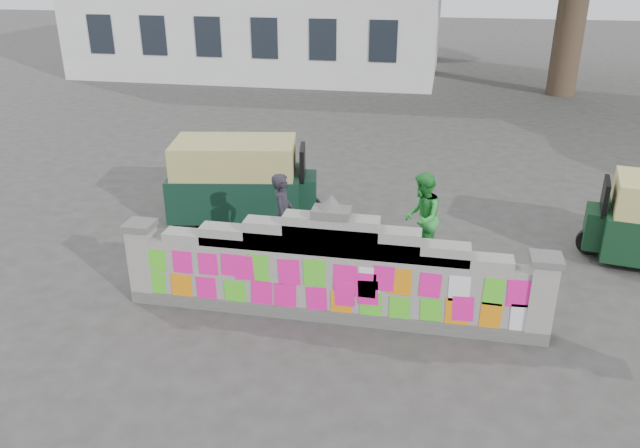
# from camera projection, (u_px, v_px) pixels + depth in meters

# --- Properties ---
(ground) EXTENTS (100.00, 100.00, 0.00)m
(ground) POSITION_uv_depth(u_px,v_px,m) (330.00, 316.00, 9.63)
(ground) COLOR #383533
(ground) RESTS_ON ground
(parapet_wall) EXTENTS (6.48, 0.44, 2.01)m
(parapet_wall) POSITION_uv_depth(u_px,v_px,m) (331.00, 274.00, 9.33)
(parapet_wall) COLOR #4C4C49
(parapet_wall) RESTS_ON ground
(cyclist_bike) EXTENTS (1.75, 0.75, 0.89)m
(cyclist_bike) POSITION_uv_depth(u_px,v_px,m) (284.00, 245.00, 10.95)
(cyclist_bike) COLOR black
(cyclist_bike) RESTS_ON ground
(cyclist_rider) EXTENTS (0.41, 0.58, 1.51)m
(cyclist_rider) POSITION_uv_depth(u_px,v_px,m) (283.00, 229.00, 10.83)
(cyclist_rider) COLOR #222029
(cyclist_rider) RESTS_ON ground
(pedestrian) EXTENTS (0.66, 0.83, 1.65)m
(pedestrian) POSITION_uv_depth(u_px,v_px,m) (422.00, 218.00, 11.11)
(pedestrian) COLOR green
(pedestrian) RESTS_ON ground
(rickshaw_left) EXTENTS (3.17, 1.88, 1.71)m
(rickshaw_left) POSITION_uv_depth(u_px,v_px,m) (240.00, 180.00, 12.78)
(rickshaw_left) COLOR black
(rickshaw_left) RESTS_ON ground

